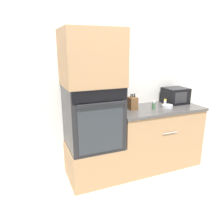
% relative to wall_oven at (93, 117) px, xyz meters
% --- Properties ---
extents(ground_plane, '(12.00, 12.00, 0.00)m').
position_rel_wall_oven_xyz_m(ground_plane, '(0.34, -0.30, -0.85)').
color(ground_plane, beige).
extents(wall_back, '(8.00, 0.05, 2.50)m').
position_rel_wall_oven_xyz_m(wall_back, '(0.34, 0.33, 0.40)').
color(wall_back, silver).
rests_on(wall_back, ground_plane).
extents(oven_cabinet_base, '(0.67, 0.60, 0.46)m').
position_rel_wall_oven_xyz_m(oven_cabinet_base, '(0.00, 0.00, -0.62)').
color(oven_cabinet_base, '#A87F56').
rests_on(oven_cabinet_base, ground_plane).
extents(wall_oven, '(0.65, 0.64, 0.77)m').
position_rel_wall_oven_xyz_m(wall_oven, '(0.00, 0.00, 0.00)').
color(wall_oven, black).
rests_on(wall_oven, oven_cabinet_base).
extents(oven_cabinet_upper, '(0.67, 0.60, 0.64)m').
position_rel_wall_oven_xyz_m(oven_cabinet_upper, '(0.00, 0.00, 0.71)').
color(oven_cabinet_upper, '#A87F56').
rests_on(oven_cabinet_upper, wall_oven).
extents(counter_unit, '(1.24, 0.63, 0.87)m').
position_rel_wall_oven_xyz_m(counter_unit, '(0.95, 0.00, -0.41)').
color(counter_unit, '#A87F56').
rests_on(counter_unit, ground_plane).
extents(microwave, '(0.33, 0.30, 0.23)m').
position_rel_wall_oven_xyz_m(microwave, '(1.32, 0.11, 0.14)').
color(microwave, black).
rests_on(microwave, counter_unit).
extents(knife_block, '(0.10, 0.13, 0.21)m').
position_rel_wall_oven_xyz_m(knife_block, '(0.57, 0.04, 0.11)').
color(knife_block, brown).
rests_on(knife_block, counter_unit).
extents(bowl, '(0.15, 0.15, 0.04)m').
position_rel_wall_oven_xyz_m(bowl, '(1.06, -0.06, 0.04)').
color(bowl, silver).
rests_on(bowl, counter_unit).
extents(condiment_jar_near, '(0.04, 0.04, 0.10)m').
position_rel_wall_oven_xyz_m(condiment_jar_near, '(1.10, 0.05, 0.07)').
color(condiment_jar_near, silver).
rests_on(condiment_jar_near, counter_unit).
extents(condiment_jar_mid, '(0.05, 0.05, 0.11)m').
position_rel_wall_oven_xyz_m(condiment_jar_mid, '(0.85, -0.05, 0.07)').
color(condiment_jar_mid, '#427047').
rests_on(condiment_jar_mid, counter_unit).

